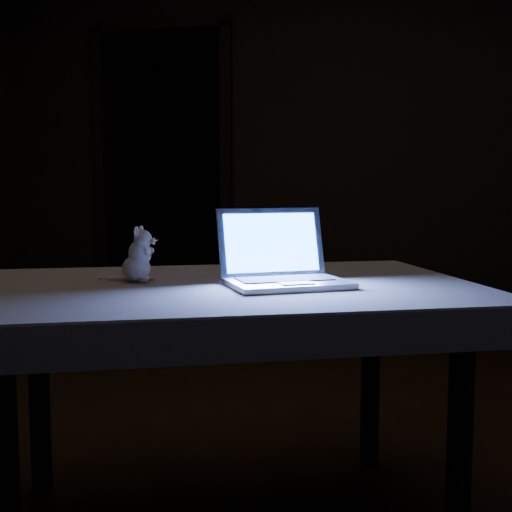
# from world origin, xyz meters

# --- Properties ---
(floor) EXTENTS (5.00, 5.00, 0.00)m
(floor) POSITION_xyz_m (0.00, 0.00, 0.00)
(floor) COLOR black
(floor) RESTS_ON ground
(back_wall) EXTENTS (4.50, 0.04, 2.60)m
(back_wall) POSITION_xyz_m (0.00, 2.50, 1.30)
(back_wall) COLOR black
(back_wall) RESTS_ON ground
(doorway) EXTENTS (1.06, 0.36, 2.13)m
(doorway) POSITION_xyz_m (-1.10, 2.50, 1.06)
(doorway) COLOR black
(doorway) RESTS_ON back_wall
(table) EXTENTS (1.47, 1.24, 0.67)m
(table) POSITION_xyz_m (0.21, -0.52, 0.33)
(table) COLOR black
(table) RESTS_ON floor
(tablecloth) EXTENTS (1.60, 1.38, 0.10)m
(tablecloth) POSITION_xyz_m (0.16, -0.52, 0.63)
(tablecloth) COLOR beige
(tablecloth) RESTS_ON table
(laptop) EXTENTS (0.40, 0.39, 0.21)m
(laptop) POSITION_xyz_m (0.38, -0.53, 0.78)
(laptop) COLOR #A9A9AE
(laptop) RESTS_ON tablecloth
(plush_mouse) EXTENTS (0.16, 0.16, 0.15)m
(plush_mouse) POSITION_xyz_m (-0.05, -0.53, 0.75)
(plush_mouse) COLOR white
(plush_mouse) RESTS_ON tablecloth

